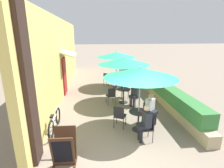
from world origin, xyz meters
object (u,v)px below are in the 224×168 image
at_px(cafe_chair_far_right, 107,78).
at_px(cafe_chair_mid_left, 136,96).
at_px(cafe_chair_far_left, 124,78).
at_px(cafe_chair_far_back, 117,82).
at_px(patio_table_near, 138,117).
at_px(cafe_chair_near_right, 119,115).
at_px(cafe_chair_mid_back, 111,95).
at_px(cafe_chair_near_back, 148,126).
at_px(patio_table_mid, 124,93).
at_px(seated_patron_mid_left, 134,93).
at_px(bicycle_leaning, 55,122).
at_px(patio_umbrella_mid, 124,61).
at_px(seated_patron_near_back, 145,122).
at_px(patio_umbrella_far, 116,55).
at_px(coffee_cup_near, 141,111).
at_px(coffee_cup_mid, 124,88).
at_px(patio_table_far, 116,80).
at_px(menu_board, 64,148).
at_px(cafe_chair_near_left, 148,111).
at_px(cafe_chair_mid_right, 124,89).
at_px(patio_umbrella_near, 140,73).
at_px(seated_patron_near_left, 151,108).

bearing_deg(cafe_chair_far_right, cafe_chair_mid_left, -35.51).
relative_size(cafe_chair_mid_left, cafe_chair_far_left, 1.00).
bearing_deg(cafe_chair_far_back, patio_table_near, -171.47).
height_order(cafe_chair_near_right, cafe_chair_mid_back, same).
xyz_separation_m(cafe_chair_near_back, patio_table_mid, (-0.19, 3.35, -0.02)).
xyz_separation_m(seated_patron_mid_left, cafe_chair_far_right, (-0.99, 3.69, -0.17)).
bearing_deg(bicycle_leaning, patio_umbrella_mid, 40.77).
xyz_separation_m(cafe_chair_near_right, cafe_chair_far_right, (0.03, 5.61, 0.00)).
relative_size(seated_patron_near_back, cafe_chair_mid_left, 1.44).
height_order(cafe_chair_mid_back, bicycle_leaning, cafe_chair_mid_back).
relative_size(cafe_chair_far_left, bicycle_leaning, 0.51).
bearing_deg(seated_patron_mid_left, patio_umbrella_far, -34.40).
xyz_separation_m(coffee_cup_near, coffee_cup_mid, (-0.08, 2.82, 0.00)).
bearing_deg(seated_patron_near_back, patio_umbrella_far, -4.40).
xyz_separation_m(cafe_chair_near_right, patio_table_far, (0.62, 5.25, -0.02)).
bearing_deg(menu_board, cafe_chair_near_left, 35.28).
bearing_deg(seated_patron_mid_left, bicycle_leaning, 77.27).
bearing_deg(coffee_cup_mid, patio_umbrella_far, 90.26).
distance_m(cafe_chair_mid_left, menu_board, 4.63).
xyz_separation_m(patio_umbrella_mid, seated_patron_mid_left, (0.43, -0.54, -1.44)).
height_order(seated_patron_mid_left, cafe_chair_mid_right, seated_patron_mid_left).
relative_size(patio_table_mid, patio_umbrella_mid, 0.29).
bearing_deg(cafe_chair_mid_left, cafe_chair_far_back, -30.15).
height_order(patio_table_mid, cafe_chair_far_left, cafe_chair_far_left).
distance_m(cafe_chair_mid_left, cafe_chair_mid_right, 1.19).
height_order(patio_umbrella_near, bicycle_leaning, patio_umbrella_near).
relative_size(seated_patron_near_back, cafe_chair_far_left, 1.44).
xyz_separation_m(cafe_chair_mid_left, bicycle_leaning, (-3.44, -1.91, -0.18)).
bearing_deg(cafe_chair_mid_right, cafe_chair_near_left, 26.99).
bearing_deg(seated_patron_near_back, cafe_chair_far_back, -4.14).
relative_size(patio_umbrella_far, cafe_chair_far_back, 2.86).
height_order(patio_umbrella_near, patio_umbrella_mid, same).
bearing_deg(seated_patron_near_back, coffee_cup_mid, -4.17).
bearing_deg(patio_umbrella_near, cafe_chair_far_back, 90.64).
bearing_deg(patio_umbrella_mid, cafe_chair_far_right, 100.21).
xyz_separation_m(seated_patron_near_left, cafe_chair_mid_right, (-0.49, 2.99, -0.17)).
relative_size(cafe_chair_near_left, patio_table_far, 1.19).
height_order(cafe_chair_mid_left, cafe_chair_far_left, same).
height_order(patio_table_near, coffee_cup_mid, coffee_cup_mid).
xyz_separation_m(cafe_chair_mid_left, cafe_chair_far_right, (-1.08, 3.62, 0.00)).
distance_m(patio_table_near, cafe_chair_far_right, 5.86).
relative_size(coffee_cup_mid, cafe_chair_far_back, 0.10).
xyz_separation_m(patio_table_near, coffee_cup_near, (0.06, -0.08, 0.28)).
distance_m(cafe_chair_near_left, coffee_cup_mid, 2.37).
distance_m(seated_patron_near_back, coffee_cup_near, 0.61).
relative_size(patio_umbrella_near, bicycle_leaning, 1.46).
height_order(patio_umbrella_near, seated_patron_near_back, patio_umbrella_near).
relative_size(seated_patron_near_left, patio_table_far, 1.72).
bearing_deg(cafe_chair_mid_right, patio_table_far, -157.93).
bearing_deg(cafe_chair_far_left, coffee_cup_mid, 56.91).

